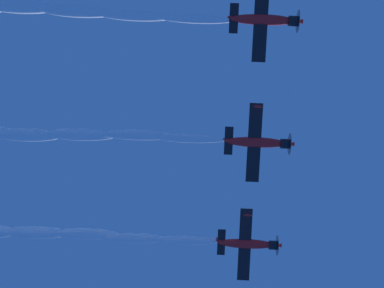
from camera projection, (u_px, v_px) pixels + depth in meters
airplane_lead at (249, 244)px, 62.22m from camera, size 7.90×8.18×2.98m
airplane_left_wingman at (258, 142)px, 57.20m from camera, size 7.87×8.23×2.94m
airplane_right_wingman at (265, 20)px, 54.40m from camera, size 7.86×8.22×3.00m
smoke_trail_lead at (30, 231)px, 62.78m from camera, size 33.23×26.03×2.79m
smoke_trail_left_wingman at (19, 132)px, 57.79m from camera, size 34.03×25.77×2.83m
smoke_trail_right_wingman at (15, 7)px, 55.05m from camera, size 33.33×26.52×3.07m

